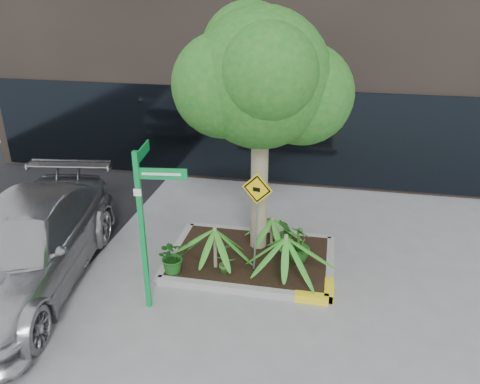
% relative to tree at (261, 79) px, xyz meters
% --- Properties ---
extents(ground, '(80.00, 80.00, 0.00)m').
position_rel_tree_xyz_m(ground, '(-0.28, -0.77, -3.63)').
color(ground, gray).
rests_on(ground, ground).
extents(planter, '(3.35, 2.36, 0.15)m').
position_rel_tree_xyz_m(planter, '(-0.05, -0.50, -3.53)').
color(planter, '#9E9E99').
rests_on(planter, ground).
extents(tree, '(3.32, 2.94, 4.98)m').
position_rel_tree_xyz_m(tree, '(0.00, 0.00, 0.00)').
color(tree, tan).
rests_on(tree, ground).
extents(palm_front, '(1.02, 1.02, 1.13)m').
position_rel_tree_xyz_m(palm_front, '(0.68, -1.11, -2.64)').
color(palm_front, tan).
rests_on(palm_front, ground).
extents(palm_left, '(1.00, 1.00, 1.11)m').
position_rel_tree_xyz_m(palm_left, '(-0.68, -1.01, -2.65)').
color(palm_left, tan).
rests_on(palm_left, ground).
extents(palm_back, '(0.75, 0.75, 0.83)m').
position_rel_tree_xyz_m(palm_back, '(0.28, 0.04, -2.86)').
color(palm_back, tan).
rests_on(palm_back, ground).
extents(parked_car, '(3.02, 5.74, 1.59)m').
position_rel_tree_xyz_m(parked_car, '(-4.08, -2.04, -2.84)').
color(parked_car, '#B3B2B7').
rests_on(parked_car, ground).
extents(shrub_a, '(0.86, 0.86, 0.68)m').
position_rel_tree_xyz_m(shrub_a, '(-1.43, -1.32, -3.14)').
color(shrub_a, '#1A5418').
rests_on(shrub_a, planter).
extents(shrub_b, '(0.61, 0.61, 0.77)m').
position_rel_tree_xyz_m(shrub_b, '(0.89, -0.49, -3.10)').
color(shrub_b, '#225C1B').
rests_on(shrub_b, planter).
extents(shrub_c, '(0.49, 0.49, 0.66)m').
position_rel_tree_xyz_m(shrub_c, '(-0.46, -1.18, -3.16)').
color(shrub_c, '#377624').
rests_on(shrub_c, planter).
extents(shrub_d, '(0.46, 0.46, 0.67)m').
position_rel_tree_xyz_m(shrub_d, '(0.57, 0.01, -3.15)').
color(shrub_d, '#235C1A').
rests_on(shrub_d, planter).
extents(street_sign_post, '(0.90, 0.85, 2.89)m').
position_rel_tree_xyz_m(street_sign_post, '(-1.54, -2.17, -1.85)').
color(street_sign_post, '#0E9B41').
rests_on(street_sign_post, ground).
extents(cattle_sign, '(0.59, 0.26, 1.96)m').
position_rel_tree_xyz_m(cattle_sign, '(0.09, -0.84, -2.16)').
color(cattle_sign, slate).
rests_on(cattle_sign, ground).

